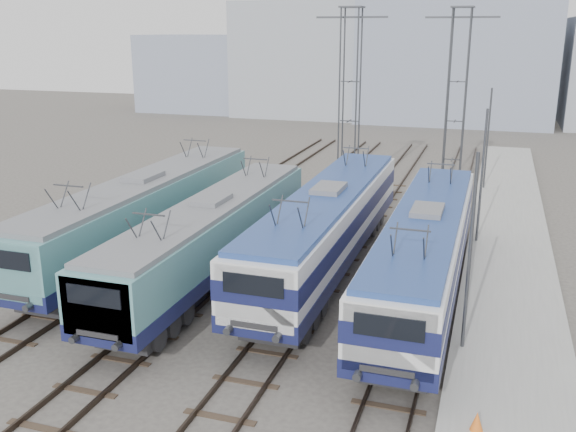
# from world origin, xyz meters

# --- Properties ---
(ground) EXTENTS (160.00, 160.00, 0.00)m
(ground) POSITION_xyz_m (0.00, 0.00, 0.00)
(ground) COLOR #514C47
(platform) EXTENTS (4.00, 70.00, 0.30)m
(platform) POSITION_xyz_m (10.20, 8.00, 0.15)
(platform) COLOR #9E9E99
(platform) RESTS_ON ground
(locomotive_far_left) EXTENTS (2.97, 18.77, 3.53)m
(locomotive_far_left) POSITION_xyz_m (-6.75, 7.45, 2.33)
(locomotive_far_left) COLOR #161B4B
(locomotive_far_left) RESTS_ON ground
(locomotive_center_left) EXTENTS (2.77, 17.49, 3.29)m
(locomotive_center_left) POSITION_xyz_m (-2.25, 5.41, 2.18)
(locomotive_center_left) COLOR #161B4B
(locomotive_center_left) RESTS_ON ground
(locomotive_center_right) EXTENTS (2.96, 18.74, 3.52)m
(locomotive_center_right) POSITION_xyz_m (2.25, 7.98, 2.38)
(locomotive_center_right) COLOR #161B4B
(locomotive_center_right) RESTS_ON ground
(locomotive_far_right) EXTENTS (2.85, 18.03, 3.39)m
(locomotive_far_right) POSITION_xyz_m (6.75, 6.22, 2.30)
(locomotive_far_right) COLOR #161B4B
(locomotive_far_right) RESTS_ON ground
(catenary_tower_west) EXTENTS (4.50, 1.20, 12.00)m
(catenary_tower_west) POSITION_xyz_m (0.00, 22.00, 6.64)
(catenary_tower_west) COLOR #3F4247
(catenary_tower_west) RESTS_ON ground
(catenary_tower_east) EXTENTS (4.50, 1.20, 12.00)m
(catenary_tower_east) POSITION_xyz_m (6.50, 24.00, 6.64)
(catenary_tower_east) COLOR #3F4247
(catenary_tower_east) RESTS_ON ground
(mast_front) EXTENTS (0.12, 0.12, 7.00)m
(mast_front) POSITION_xyz_m (8.60, 2.00, 3.50)
(mast_front) COLOR #3F4247
(mast_front) RESTS_ON ground
(mast_mid) EXTENTS (0.12, 0.12, 7.00)m
(mast_mid) POSITION_xyz_m (8.60, 14.00, 3.50)
(mast_mid) COLOR #3F4247
(mast_mid) RESTS_ON ground
(mast_rear) EXTENTS (0.12, 0.12, 7.00)m
(mast_rear) POSITION_xyz_m (8.60, 26.00, 3.50)
(mast_rear) COLOR #3F4247
(mast_rear) RESTS_ON ground
(safety_cone) EXTENTS (0.35, 0.35, 0.55)m
(safety_cone) POSITION_xyz_m (9.25, -2.79, 0.57)
(safety_cone) COLOR orange
(safety_cone) RESTS_ON platform
(building_west) EXTENTS (18.00, 12.00, 14.00)m
(building_west) POSITION_xyz_m (-14.00, 62.00, 7.00)
(building_west) COLOR #A0A7B2
(building_west) RESTS_ON ground
(building_center) EXTENTS (22.00, 14.00, 18.00)m
(building_center) POSITION_xyz_m (4.00, 62.00, 9.00)
(building_center) COLOR #8C97AE
(building_center) RESTS_ON ground
(building_far_west) EXTENTS (14.00, 10.00, 10.00)m
(building_far_west) POSITION_xyz_m (-30.00, 62.00, 5.00)
(building_far_west) COLOR #8C97AE
(building_far_west) RESTS_ON ground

